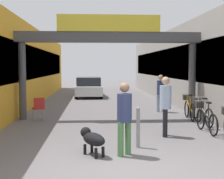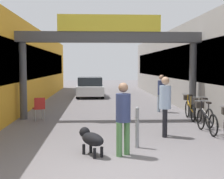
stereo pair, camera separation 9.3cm
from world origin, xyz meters
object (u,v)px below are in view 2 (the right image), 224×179
object	(u,v)px
dog_on_leash	(91,138)
bollard_post_metal	(137,127)
pedestrian_with_dog	(123,114)
pedestrian_companion	(165,102)
bicycle_silver_third	(202,113)
cafe_chair_red_nearer	(39,107)
bicycle_orange_farthest	(189,108)
bicycle_black_second	(205,118)
parked_car_white	(90,87)
pedestrian_carrying_crate	(161,91)

from	to	relation	value
dog_on_leash	bollard_post_metal	size ratio (longest dim) A/B	0.82
pedestrian_with_dog	pedestrian_companion	distance (m)	2.37
bicycle_silver_third	cafe_chair_red_nearer	bearing A→B (deg)	169.14
bollard_post_metal	bicycle_orange_farthest	bearing A→B (deg)	57.76
bicycle_black_second	parked_car_white	distance (m)	12.29
bicycle_black_second	cafe_chair_red_nearer	bearing A→B (deg)	157.44
bicycle_black_second	bollard_post_metal	bearing A→B (deg)	-144.01
bollard_post_metal	pedestrian_with_dog	bearing A→B (deg)	-121.41
pedestrian_companion	dog_on_leash	size ratio (longest dim) A/B	2.06
dog_on_leash	bicycle_silver_third	xyz separation A→B (m)	(3.86, 3.53, 0.05)
pedestrian_with_dog	parked_car_white	distance (m)	14.14
pedestrian_carrying_crate	bicycle_orange_farthest	world-z (taller)	pedestrian_carrying_crate
pedestrian_companion	bicycle_silver_third	bearing A→B (deg)	44.69
pedestrian_carrying_crate	parked_car_white	world-z (taller)	pedestrian_carrying_crate
pedestrian_carrying_crate	bicycle_orange_farthest	xyz separation A→B (m)	(0.70, -1.91, -0.53)
bicycle_silver_third	bollard_post_metal	distance (m)	3.97
bollard_post_metal	dog_on_leash	bearing A→B (deg)	-152.10
dog_on_leash	parked_car_white	size ratio (longest dim) A/B	0.21
pedestrian_companion	pedestrian_carrying_crate	distance (m)	4.93
cafe_chair_red_nearer	bollard_post_metal	bearing A→B (deg)	-51.87
bicycle_black_second	bollard_post_metal	xyz separation A→B (m)	(-2.38, -1.73, 0.09)
bicycle_black_second	cafe_chair_red_nearer	distance (m)	6.02
bollard_post_metal	cafe_chair_red_nearer	xyz separation A→B (m)	(-3.17, 4.04, 0.01)
pedestrian_companion	bollard_post_metal	world-z (taller)	pedestrian_companion
pedestrian_with_dog	bollard_post_metal	bearing A→B (deg)	58.59
parked_car_white	pedestrian_companion	bearing A→B (deg)	-78.89
pedestrian_carrying_crate	bicycle_silver_third	bearing A→B (deg)	-76.00
pedestrian_companion	bicycle_black_second	size ratio (longest dim) A/B	1.04
cafe_chair_red_nearer	pedestrian_companion	bearing A→B (deg)	-34.17
dog_on_leash	bicycle_orange_farthest	bearing A→B (deg)	51.59
pedestrian_companion	cafe_chair_red_nearer	xyz separation A→B (m)	(-4.16, 2.82, -0.47)
bollard_post_metal	cafe_chair_red_nearer	size ratio (longest dim) A/B	1.17
pedestrian_with_dog	bicycle_silver_third	xyz separation A→B (m)	(3.12, 3.60, -0.53)
bicycle_orange_farthest	cafe_chair_red_nearer	xyz separation A→B (m)	(-5.79, -0.11, 0.10)
pedestrian_companion	cafe_chair_red_nearer	size ratio (longest dim) A/B	1.98
pedestrian_carrying_crate	cafe_chair_red_nearer	size ratio (longest dim) A/B	1.89
pedestrian_with_dog	bicycle_orange_farthest	size ratio (longest dim) A/B	1.00
pedestrian_with_dog	bicycle_black_second	xyz separation A→B (m)	(2.80, 2.42, -0.53)
pedestrian_with_dog	cafe_chair_red_nearer	distance (m)	5.49
bicycle_orange_farthest	bollard_post_metal	size ratio (longest dim) A/B	1.62
bicycle_black_second	pedestrian_with_dog	bearing A→B (deg)	-139.23
dog_on_leash	bollard_post_metal	distance (m)	1.32
cafe_chair_red_nearer	dog_on_leash	bearing A→B (deg)	-66.66
dog_on_leash	parked_car_white	xyz separation A→B (m)	(-0.25, 14.03, 0.25)
cafe_chair_red_nearer	parked_car_white	size ratio (longest dim) A/B	0.22
bicycle_orange_farthest	dog_on_leash	bearing A→B (deg)	-128.41
parked_car_white	cafe_chair_red_nearer	bearing A→B (deg)	-100.64
dog_on_leash	bicycle_orange_farthest	size ratio (longest dim) A/B	0.51
bicycle_orange_farthest	parked_car_white	size ratio (longest dim) A/B	0.42
parked_car_white	bicycle_silver_third	bearing A→B (deg)	-68.63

